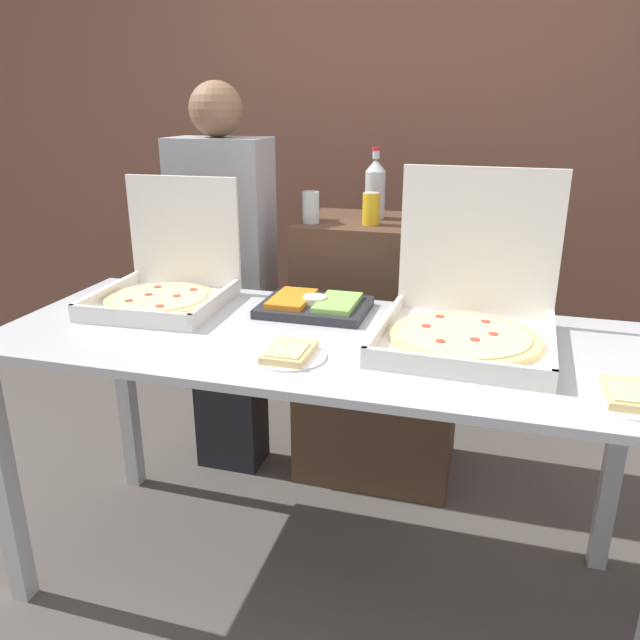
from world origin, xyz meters
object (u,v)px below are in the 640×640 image
veggie_tray (315,305)px  soda_bottle (376,188)px  paper_plate_front_center (630,396)px  pizza_box_far_right (468,313)px  soda_can_silver (311,207)px  person_guest_plaid (225,280)px  soda_can_colored (371,209)px  paper_plate_front_left (289,353)px  pizza_box_near_right (166,282)px

veggie_tray → soda_bottle: soda_bottle is taller
soda_bottle → veggie_tray: bearing=-98.0°
paper_plate_front_center → veggie_tray: 1.01m
pizza_box_far_right → soda_can_silver: 0.88m
soda_bottle → person_guest_plaid: (-0.61, -0.17, -0.39)m
soda_bottle → person_guest_plaid: bearing=-163.9°
paper_plate_front_center → veggie_tray: size_ratio=0.63×
pizza_box_far_right → person_guest_plaid: bearing=154.3°
pizza_box_far_right → soda_can_colored: size_ratio=4.26×
pizza_box_far_right → soda_can_colored: bearing=127.9°
soda_can_silver → soda_can_colored: bearing=8.0°
pizza_box_far_right → person_guest_plaid: size_ratio=0.32×
paper_plate_front_center → soda_can_colored: bearing=132.5°
paper_plate_front_center → soda_bottle: 1.36m
paper_plate_front_left → paper_plate_front_center: same height
pizza_box_far_right → pizza_box_near_right: size_ratio=1.15×
pizza_box_far_right → soda_can_silver: pizza_box_far_right is taller
veggie_tray → soda_can_silver: 0.52m
pizza_box_near_right → soda_bottle: bearing=44.2°
paper_plate_front_center → pizza_box_near_right: bearing=165.1°
pizza_box_near_right → soda_can_silver: bearing=48.5°
pizza_box_far_right → soda_can_silver: bearing=142.1°
paper_plate_front_left → pizza_box_near_right: bearing=148.1°
paper_plate_front_left → paper_plate_front_center: bearing=-1.8°
paper_plate_front_left → soda_can_colored: (0.05, 0.86, 0.27)m
soda_bottle → soda_can_silver: soda_bottle is taller
pizza_box_near_right → person_guest_plaid: bearing=87.1°
soda_bottle → person_guest_plaid: size_ratio=0.17×
paper_plate_front_left → soda_can_silver: 0.89m
pizza_box_far_right → soda_can_silver: (-0.65, 0.55, 0.20)m
paper_plate_front_center → veggie_tray: bearing=154.5°
pizza_box_near_right → soda_can_silver: pizza_box_near_right is taller
pizza_box_far_right → veggie_tray: bearing=168.4°
soda_can_silver → soda_can_colored: same height
paper_plate_front_left → person_guest_plaid: person_guest_plaid is taller
paper_plate_front_center → soda_can_colored: soda_can_colored is taller
soda_can_colored → pizza_box_far_right: bearing=-54.5°
paper_plate_front_center → soda_can_silver: size_ratio=1.81×
soda_can_colored → person_guest_plaid: bearing=-176.8°
pizza_box_far_right → soda_can_colored: pizza_box_far_right is taller
person_guest_plaid → paper_plate_front_left: bearing=124.4°
soda_can_colored → paper_plate_front_center: bearing=-47.5°
soda_bottle → paper_plate_front_center: bearing=-51.4°
soda_can_silver → person_guest_plaid: person_guest_plaid is taller
paper_plate_front_center → person_guest_plaid: (-1.43, 0.86, -0.06)m
pizza_box_near_right → soda_can_colored: 0.83m
veggie_tray → soda_bottle: (0.08, 0.60, 0.32)m
pizza_box_far_right → soda_bottle: size_ratio=1.87×
paper_plate_front_left → person_guest_plaid: 1.01m
veggie_tray → person_guest_plaid: (-0.52, 0.42, -0.07)m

